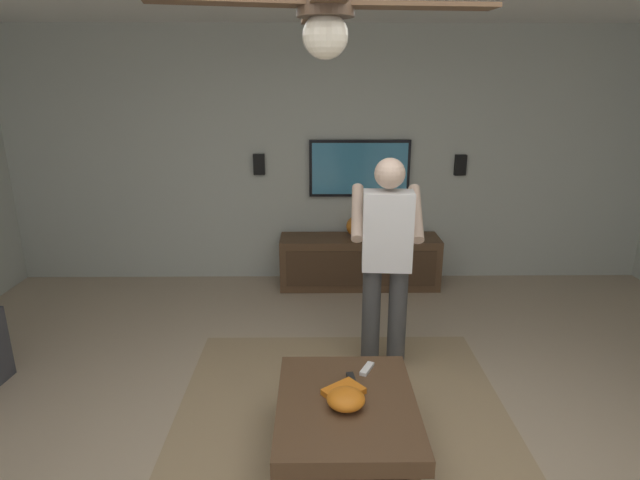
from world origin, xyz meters
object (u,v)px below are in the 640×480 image
at_px(coffee_table, 347,417).
at_px(book, 344,391).
at_px(person_standing, 386,253).
at_px(remote_black, 352,380).
at_px(bowl, 346,399).
at_px(tv, 360,168).
at_px(remote_white, 367,369).
at_px(ceiling_fan, 326,13).
at_px(vase_round, 356,226).
at_px(media_console, 359,262).
at_px(wall_speaker_right, 259,164).
at_px(wall_speaker_left, 460,165).

relative_size(coffee_table, book, 4.55).
distance_m(person_standing, remote_black, 1.06).
height_order(person_standing, bowl, person_standing).
height_order(tv, remote_white, tv).
bearing_deg(book, ceiling_fan, -137.93).
relative_size(remote_white, vase_round, 0.68).
distance_m(remote_white, ceiling_fan, 2.21).
relative_size(media_console, wall_speaker_right, 7.73).
bearing_deg(wall_speaker_right, tv, -90.70).
height_order(media_console, tv, tv).
height_order(remote_white, wall_speaker_right, wall_speaker_right).
xyz_separation_m(remote_black, wall_speaker_right, (2.78, 0.82, 0.88)).
distance_m(vase_round, ceiling_fan, 3.84).
bearing_deg(vase_round, coffee_table, 174.58).
bearing_deg(book, remote_white, 20.03).
bearing_deg(wall_speaker_right, vase_round, -101.04).
relative_size(media_console, remote_black, 11.33).
bearing_deg(person_standing, remote_black, 164.94).
bearing_deg(wall_speaker_left, vase_round, 100.27).
bearing_deg(tv, person_standing, 1.51).
bearing_deg(remote_white, remote_black, 166.87).
bearing_deg(vase_round, remote_white, 177.27).
bearing_deg(bowl, person_standing, -17.66).
xyz_separation_m(book, wall_speaker_left, (2.91, -1.40, 0.87)).
height_order(tv, person_standing, person_standing).
height_order(coffee_table, wall_speaker_left, wall_speaker_left).
height_order(remote_white, book, book).
distance_m(coffee_table, vase_round, 2.81).
distance_m(remote_white, book, 0.30).
bearing_deg(ceiling_fan, remote_white, -16.61).
distance_m(tv, book, 3.03).
distance_m(tv, wall_speaker_left, 1.09).
bearing_deg(bowl, wall_speaker_right, 14.23).
height_order(tv, wall_speaker_left, tv).
height_order(tv, bowl, tv).
xyz_separation_m(coffee_table, vase_round, (2.78, -0.26, 0.36)).
height_order(coffee_table, ceiling_fan, ceiling_fan).
relative_size(book, wall_speaker_right, 1.00).
xyz_separation_m(media_console, wall_speaker_right, (0.25, 1.08, 1.02)).
bearing_deg(remote_black, book, 149.52).
bearing_deg(ceiling_fan, tv, -6.96).
height_order(tv, remote_black, tv).
distance_m(remote_black, vase_round, 2.60).
relative_size(vase_round, ceiling_fan, 0.18).
bearing_deg(ceiling_fan, book, -10.11).
height_order(vase_round, wall_speaker_right, wall_speaker_right).
relative_size(tv, remote_white, 7.19).
bearing_deg(bowl, ceiling_fan, 167.26).
bearing_deg(bowl, remote_black, -11.25).
height_order(media_console, wall_speaker_right, wall_speaker_right).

